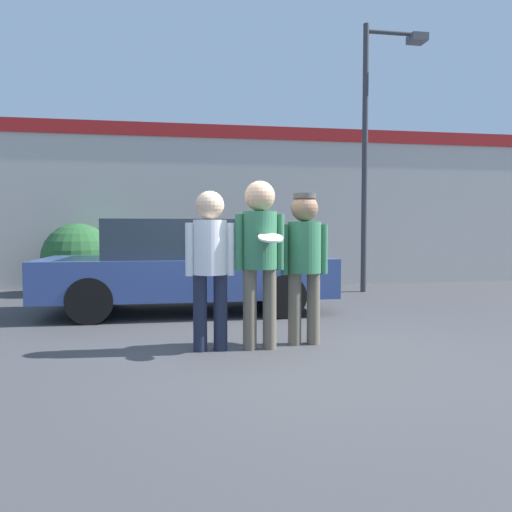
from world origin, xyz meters
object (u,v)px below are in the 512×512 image
object	(u,v)px
person_middle_with_frisbee	(260,247)
street_lamp	(376,128)
parked_car_near	(186,266)
person_left	(210,255)
person_right	(304,253)
shrub	(78,258)

from	to	relation	value
person_middle_with_frisbee	street_lamp	bearing A→B (deg)	54.64
parked_car_near	person_middle_with_frisbee	bearing A→B (deg)	-74.85
person_left	street_lamp	xyz separation A→B (m)	(3.84, 4.62, 2.40)
street_lamp	person_right	bearing A→B (deg)	-121.50
parked_car_near	street_lamp	world-z (taller)	street_lamp
person_right	shrub	bearing A→B (deg)	123.12
person_right	shrub	size ratio (longest dim) A/B	1.19
person_left	street_lamp	size ratio (longest dim) A/B	0.31
parked_car_near	street_lamp	bearing A→B (deg)	26.23
person_right	street_lamp	xyz separation A→B (m)	(2.76, 4.50, 2.39)
person_left	person_right	distance (m)	1.09
person_right	street_lamp	bearing A→B (deg)	58.50
person_middle_with_frisbee	shrub	world-z (taller)	person_middle_with_frisbee
person_left	parked_car_near	bearing A→B (deg)	93.93
person_left	person_middle_with_frisbee	bearing A→B (deg)	-2.42
person_right	parked_car_near	distance (m)	2.84
person_right	shrub	world-z (taller)	person_right
person_middle_with_frisbee	shrub	distance (m)	6.07
person_left	parked_car_near	size ratio (longest dim) A/B	0.39
person_left	person_middle_with_frisbee	size ratio (longest dim) A/B	0.94
parked_car_near	shrub	size ratio (longest dim) A/B	3.08
person_right	shrub	xyz separation A→B (m)	(-3.39, 5.20, -0.32)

